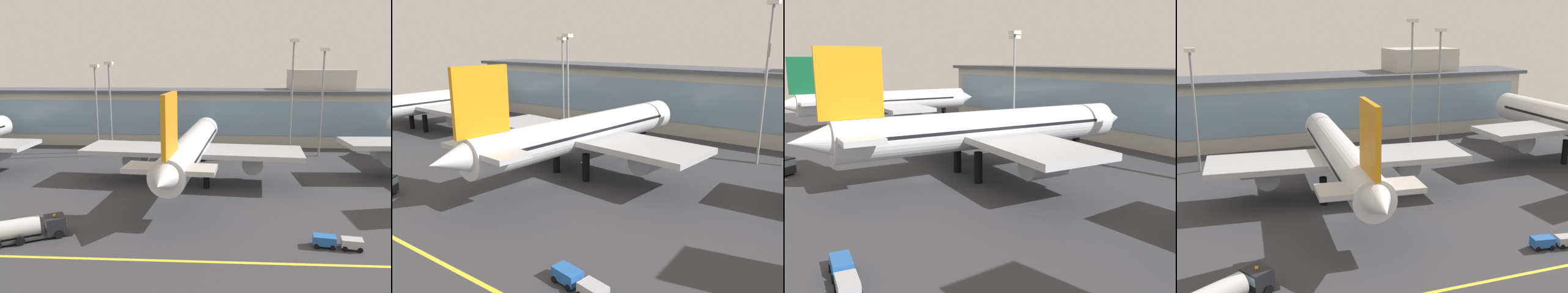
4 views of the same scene
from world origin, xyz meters
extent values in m
plane|color=#38383D|center=(0.00, 0.00, 0.00)|extent=(180.00, 180.00, 0.00)
cube|color=beige|center=(0.00, 46.31, 6.85)|extent=(115.02, 12.00, 13.71)
cube|color=#84A3BC|center=(0.00, 40.26, 7.54)|extent=(110.42, 0.20, 8.77)
cube|color=#4C515B|center=(0.00, 46.31, 14.11)|extent=(118.02, 14.00, 0.80)
cylinder|color=black|center=(-49.82, 10.16, 1.99)|extent=(1.10, 1.10, 3.99)
cylinder|color=black|center=(-43.85, 9.90, 1.99)|extent=(1.10, 1.10, 3.99)
cylinder|color=black|center=(-46.02, 28.66, 1.99)|extent=(1.10, 1.10, 3.99)
cylinder|color=silver|center=(-46.69, 13.27, 6.23)|extent=(6.74, 40.72, 4.98)
cone|color=silver|center=(-45.75, 35.01, 6.23)|extent=(4.92, 4.69, 4.73)
cone|color=silver|center=(-47.65, -8.72, 6.60)|extent=(4.47, 5.66, 4.24)
cube|color=#84A3BC|center=(-45.88, 31.90, 7.10)|extent=(3.88, 3.65, 1.49)
cube|color=black|center=(-46.69, 13.27, 6.60)|extent=(6.51, 34.24, 0.40)
cube|color=#B7BAC1|center=(-46.69, 13.27, 5.61)|extent=(35.70, 11.25, 0.80)
cylinder|color=#999EA8|center=(-56.51, 15.16, 3.64)|extent=(3.71, 5.42, 3.49)
cylinder|color=#999EA8|center=(-36.75, 14.30, 3.64)|extent=(3.71, 5.42, 3.49)
cube|color=#0C4C2D|center=(-47.47, -4.55, 12.71)|extent=(0.91, 7.32, 7.97)
cube|color=#B7BAC1|center=(-47.47, -4.55, 6.98)|extent=(11.48, 4.95, 0.64)
cylinder|color=black|center=(-0.63, 5.38, 2.10)|extent=(1.10, 1.10, 4.19)
cylinder|color=black|center=(5.63, 4.80, 2.10)|extent=(1.10, 1.10, 4.19)
cylinder|color=black|center=(4.29, 24.49, 2.10)|extent=(1.10, 1.10, 4.19)
cylinder|color=silver|center=(2.81, 8.46, 6.55)|extent=(9.10, 42.66, 5.24)
cone|color=silver|center=(4.89, 31.12, 6.55)|extent=(5.39, 5.15, 4.98)
cone|color=silver|center=(0.71, -14.46, 6.95)|extent=(4.96, 6.15, 4.46)
cube|color=#84A3BC|center=(4.60, 27.87, 7.47)|extent=(4.25, 4.01, 1.57)
cube|color=black|center=(2.81, 8.46, 6.95)|extent=(8.53, 35.92, 0.42)
cube|color=#B7BAC1|center=(2.81, 8.46, 5.90)|extent=(39.85, 13.70, 0.84)
cylinder|color=#999EA8|center=(-7.95, 10.98, 3.83)|extent=(4.16, 5.82, 3.67)
cylinder|color=#999EA8|center=(13.85, 8.98, 3.83)|extent=(4.16, 5.82, 3.67)
cube|color=orange|center=(1.11, -10.10, 13.37)|extent=(1.32, 7.65, 8.39)
cube|color=#B7BAC1|center=(1.11, -10.10, 7.34)|extent=(12.88, 5.78, 0.67)
cylinder|color=black|center=(-13.26, -14.70, 0.55)|extent=(1.10, 0.81, 1.10)
cylinder|color=black|center=(19.19, -18.07, 0.30)|extent=(0.62, 0.29, 0.60)
cylinder|color=black|center=(19.42, -16.59, 0.30)|extent=(0.62, 0.29, 0.60)
cylinder|color=black|center=(20.99, -18.35, 0.30)|extent=(0.62, 0.29, 0.60)
cylinder|color=black|center=(21.22, -16.87, 0.30)|extent=(0.62, 0.29, 0.60)
cube|color=#235BB2|center=(20.20, -17.47, 0.85)|extent=(2.80, 1.88, 1.10)
cylinder|color=black|center=(22.32, -18.56, 0.30)|extent=(0.62, 0.27, 0.60)
cylinder|color=black|center=(22.55, -17.08, 0.30)|extent=(0.62, 0.27, 0.60)
cube|color=#A8A8B2|center=(23.27, -17.95, 0.80)|extent=(2.60, 1.85, 1.00)
cube|color=#2D2D33|center=(21.78, -17.72, 0.45)|extent=(0.61, 0.19, 0.08)
cylinder|color=gray|center=(-17.37, 29.06, 10.51)|extent=(0.44, 0.44, 21.02)
cube|color=silver|center=(-17.37, 29.06, 21.37)|extent=(1.80, 1.80, 0.70)
cylinder|color=gray|center=(-21.68, 32.52, 10.20)|extent=(0.44, 0.44, 20.40)
cube|color=silver|center=(-21.68, 32.52, 20.75)|extent=(1.80, 1.80, 0.70)
camera|label=1|loc=(7.58, -62.74, 21.30)|focal=37.17mm
camera|label=2|loc=(40.16, -41.56, 20.44)|focal=37.51mm
camera|label=3|loc=(50.50, -25.37, 16.04)|focal=38.91mm
camera|label=4|loc=(-17.15, -61.75, 26.42)|focal=45.73mm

